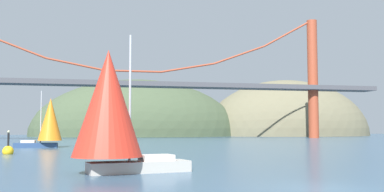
# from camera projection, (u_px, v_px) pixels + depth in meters

# --- Properties ---
(ground_plane) EXTENTS (360.00, 360.00, 0.00)m
(ground_plane) POSITION_uv_depth(u_px,v_px,m) (320.00, 188.00, 19.17)
(ground_plane) COLOR #385670
(headland_center) EXTENTS (71.83, 44.00, 38.85)m
(headland_center) POSITION_uv_depth(u_px,v_px,m) (138.00, 136.00, 151.73)
(headland_center) COLOR #425138
(headland_center) RESTS_ON ground_plane
(headland_right) EXTENTS (62.39, 44.00, 40.95)m
(headland_right) POSITION_uv_depth(u_px,v_px,m) (287.00, 136.00, 163.53)
(headland_right) COLOR #6B664C
(headland_right) RESTS_ON ground_plane
(suspension_bridge) EXTENTS (135.59, 6.00, 33.18)m
(suspension_bridge) POSITION_uv_depth(u_px,v_px,m) (133.00, 80.00, 112.79)
(suspension_bridge) COLOR #A34228
(suspension_bridge) RESTS_ON ground_plane
(sailboat_orange_sail) EXTENTS (6.36, 3.39, 7.76)m
(sailboat_orange_sail) POSITION_uv_depth(u_px,v_px,m) (49.00, 121.00, 60.84)
(sailboat_orange_sail) COLOR navy
(sailboat_orange_sail) RESTS_ON ground_plane
(sailboat_scarlet_sail) EXTENTS (7.36, 4.77, 8.13)m
(sailboat_scarlet_sail) POSITION_uv_depth(u_px,v_px,m) (110.00, 108.00, 25.60)
(sailboat_scarlet_sail) COLOR #B7B2A8
(sailboat_scarlet_sail) RESTS_ON ground_plane
(channel_buoy) EXTENTS (1.10, 1.10, 2.64)m
(channel_buoy) POSITION_uv_depth(u_px,v_px,m) (8.00, 151.00, 44.48)
(channel_buoy) COLOR gold
(channel_buoy) RESTS_ON ground_plane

